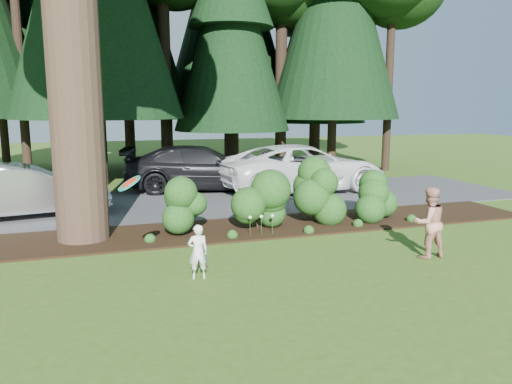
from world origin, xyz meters
TOP-DOWN VIEW (x-y plane):
  - ground at (0.00, 0.00)m, footprint 80.00×80.00m
  - mulch_bed at (0.00, 3.25)m, footprint 16.00×2.50m
  - driveway at (0.00, 7.50)m, footprint 22.00×6.00m
  - shrub_row at (0.77, 3.14)m, footprint 6.53×1.60m
  - lily_cluster at (-0.30, 2.40)m, footprint 0.69×0.09m
  - car_silver_wagon at (-6.28, 6.64)m, footprint 4.98×2.45m
  - car_white_suv at (3.35, 8.30)m, footprint 6.69×3.49m
  - car_dark_suv at (-0.32, 9.80)m, footprint 6.29×3.48m
  - child at (-2.45, -0.20)m, footprint 0.41×0.28m
  - adult at (2.61, -0.40)m, footprint 0.77×0.61m
  - frisbee at (-3.66, -0.04)m, footprint 0.43×0.47m

SIDE VIEW (x-z plane):
  - ground at x=0.00m, z-range 0.00..0.00m
  - driveway at x=0.00m, z-range 0.00..0.03m
  - mulch_bed at x=0.00m, z-range 0.00..0.05m
  - lily_cluster at x=-0.30m, z-range 0.21..0.78m
  - child at x=-2.45m, z-range 0.00..1.07m
  - adult at x=2.61m, z-range 0.00..1.57m
  - shrub_row at x=0.77m, z-range 0.00..1.61m
  - car_silver_wagon at x=-6.28m, z-range 0.03..1.60m
  - car_dark_suv at x=-0.32m, z-range 0.03..1.76m
  - car_white_suv at x=3.35m, z-range 0.03..1.83m
  - frisbee at x=-3.66m, z-range 1.75..2.04m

